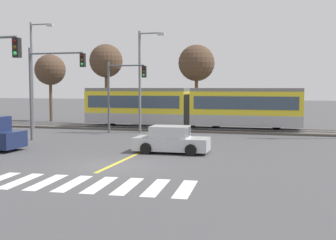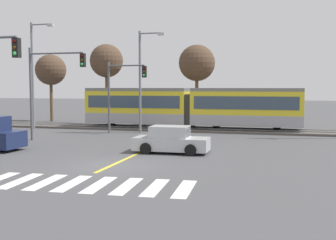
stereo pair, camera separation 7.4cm
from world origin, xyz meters
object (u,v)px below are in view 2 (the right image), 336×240
at_px(light_rail_tram, 190,106).
at_px(sedan_crossing, 171,140).
at_px(bare_tree_west, 107,61).
at_px(bare_tree_far_west, 51,70).
at_px(traffic_light_mid_left, 48,79).
at_px(street_lamp_west, 34,69).
at_px(traffic_light_far_left, 122,86).
at_px(bare_tree_east, 197,63).
at_px(street_lamp_centre, 142,75).

relative_size(light_rail_tram, sedan_crossing, 4.36).
bearing_deg(bare_tree_west, bare_tree_far_west, 168.96).
distance_m(sedan_crossing, bare_tree_west, 20.23).
bearing_deg(bare_tree_far_west, traffic_light_mid_left, -59.58).
distance_m(traffic_light_mid_left, street_lamp_west, 8.61).
bearing_deg(bare_tree_far_west, traffic_light_far_left, -37.50).
bearing_deg(bare_tree_east, bare_tree_west, -174.77).
distance_m(street_lamp_west, bare_tree_far_west, 8.55).
xyz_separation_m(street_lamp_west, bare_tree_west, (3.90, 6.56, 1.01)).
xyz_separation_m(light_rail_tram, traffic_light_mid_left, (-7.81, -9.52, 2.21)).
bearing_deg(traffic_light_far_left, bare_tree_far_west, 142.50).
height_order(light_rail_tram, traffic_light_mid_left, traffic_light_mid_left).
relative_size(sedan_crossing, traffic_light_far_left, 0.75).
bearing_deg(street_lamp_west, sedan_crossing, -32.66).
bearing_deg(traffic_light_mid_left, bare_tree_east, 61.99).
bearing_deg(bare_tree_west, light_rail_tram, -21.58).
relative_size(sedan_crossing, street_lamp_centre, 0.52).
bearing_deg(bare_tree_west, bare_tree_east, 5.23).
xyz_separation_m(light_rail_tram, sedan_crossing, (1.65, -12.40, -1.35)).
distance_m(street_lamp_west, street_lamp_centre, 9.91).
height_order(bare_tree_far_west, bare_tree_east, bare_tree_east).
bearing_deg(bare_tree_west, traffic_light_far_left, -58.70).
relative_size(traffic_light_far_left, street_lamp_west, 0.62).
relative_size(bare_tree_west, bare_tree_east, 1.03).
bearing_deg(street_lamp_west, street_lamp_centre, 0.08).
bearing_deg(bare_tree_far_west, light_rail_tram, -17.17).
height_order(traffic_light_mid_left, street_lamp_centre, street_lamp_centre).
bearing_deg(light_rail_tram, street_lamp_west, -167.70).
bearing_deg(light_rail_tram, bare_tree_far_west, 162.83).
bearing_deg(street_lamp_centre, light_rail_tram, 40.85).
relative_size(sedan_crossing, bare_tree_west, 0.54).
height_order(sedan_crossing, traffic_light_mid_left, traffic_light_mid_left).
bearing_deg(street_lamp_centre, traffic_light_mid_left, -124.04).
height_order(traffic_light_far_left, bare_tree_far_west, bare_tree_far_west).
relative_size(traffic_light_mid_left, street_lamp_centre, 0.78).
relative_size(street_lamp_west, bare_tree_west, 1.17).
bearing_deg(traffic_light_far_left, sedan_crossing, -53.25).
relative_size(light_rail_tram, traffic_light_far_left, 3.25).
relative_size(bare_tree_far_west, bare_tree_west, 0.90).
xyz_separation_m(traffic_light_far_left, street_lamp_west, (-8.50, 1.01, 1.42)).
xyz_separation_m(sedan_crossing, street_lamp_west, (-14.85, 9.52, 4.51)).
bearing_deg(street_lamp_centre, traffic_light_far_left, -143.61).
bearing_deg(bare_tree_east, traffic_light_mid_left, -118.01).
bearing_deg(bare_tree_far_west, street_lamp_centre, -31.26).
xyz_separation_m(street_lamp_west, bare_tree_far_west, (-3.17, 7.94, 0.27)).
bearing_deg(light_rail_tram, bare_tree_east, 94.44).
distance_m(light_rail_tram, street_lamp_centre, 5.10).
xyz_separation_m(bare_tree_far_west, bare_tree_east, (16.02, -0.56, 0.46)).
distance_m(traffic_light_far_left, bare_tree_east, 9.70).
distance_m(bare_tree_far_west, bare_tree_east, 16.04).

